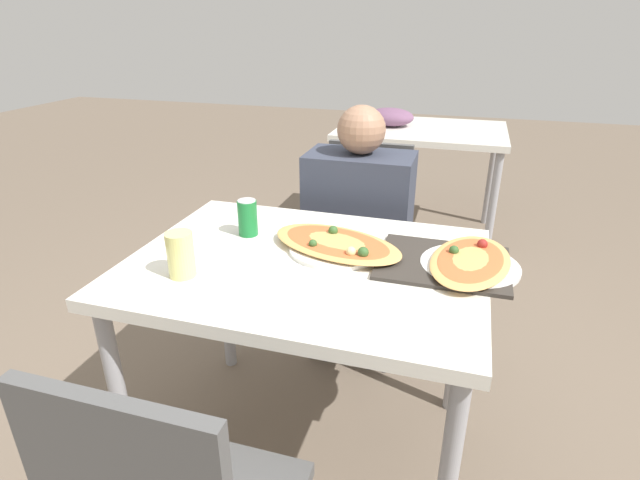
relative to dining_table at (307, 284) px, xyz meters
The scene contains 10 objects.
ground_plane 0.68m from the dining_table, ahead, with size 14.00×14.00×0.00m, color #6B5B4C.
dining_table is the anchor object (origin of this frame).
chair_far_seated 0.76m from the dining_table, 88.11° to the left, with size 0.40×0.40×0.94m.
person_seated 0.62m from the dining_table, 87.76° to the left, with size 0.44×0.28×1.14m.
pizza_main 0.16m from the dining_table, 54.14° to the left, with size 0.50×0.37×0.06m.
soda_can 0.32m from the dining_table, 152.49° to the left, with size 0.07×0.07×0.12m.
drink_glass 0.40m from the dining_table, 147.88° to the right, with size 0.08×0.08×0.13m.
serving_tray 0.43m from the dining_table, 12.41° to the left, with size 0.39×0.32×0.01m.
pizza_second 0.50m from the dining_table, 10.61° to the left, with size 0.29×0.42×0.06m.
background_table 2.12m from the dining_table, 87.62° to the left, with size 1.10×0.80×0.89m.
Camera 1 is at (0.44, -1.31, 1.46)m, focal length 28.00 mm.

